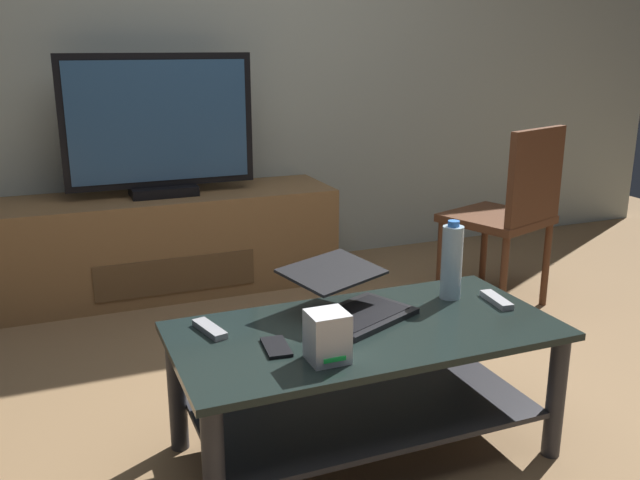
{
  "coord_description": "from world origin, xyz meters",
  "views": [
    {
      "loc": [
        -0.98,
        -1.85,
        1.31
      ],
      "look_at": [
        -0.03,
        0.46,
        0.59
      ],
      "focal_mm": 38.59,
      "sensor_mm": 36.0,
      "label": 1
    }
  ],
  "objects_px": {
    "television": "(160,128)",
    "laptop": "(350,297)",
    "coffee_table": "(365,367)",
    "router_box": "(327,337)",
    "tv_remote": "(210,329)",
    "media_cabinet": "(166,242)",
    "water_bottle_near": "(452,262)",
    "dining_chair": "(511,209)",
    "soundbar_remote": "(496,300)",
    "cell_phone": "(276,347)"
  },
  "relations": [
    {
      "from": "television",
      "to": "dining_chair",
      "type": "xyz_separation_m",
      "value": [
        1.54,
        -0.92,
        -0.36
      ]
    },
    {
      "from": "laptop",
      "to": "cell_phone",
      "type": "relative_size",
      "value": 3.28
    },
    {
      "from": "television",
      "to": "soundbar_remote",
      "type": "relative_size",
      "value": 6.11
    },
    {
      "from": "water_bottle_near",
      "to": "tv_remote",
      "type": "height_order",
      "value": "water_bottle_near"
    },
    {
      "from": "router_box",
      "to": "water_bottle_near",
      "type": "xyz_separation_m",
      "value": [
        0.59,
        0.3,
        0.06
      ]
    },
    {
      "from": "router_box",
      "to": "laptop",
      "type": "bearing_deg",
      "value": 55.04
    },
    {
      "from": "router_box",
      "to": "television",
      "type": "bearing_deg",
      "value": 93.12
    },
    {
      "from": "television",
      "to": "cell_phone",
      "type": "bearing_deg",
      "value": -90.04
    },
    {
      "from": "water_bottle_near",
      "to": "cell_phone",
      "type": "height_order",
      "value": "water_bottle_near"
    },
    {
      "from": "television",
      "to": "water_bottle_near",
      "type": "height_order",
      "value": "television"
    },
    {
      "from": "television",
      "to": "dining_chair",
      "type": "height_order",
      "value": "television"
    },
    {
      "from": "television",
      "to": "laptop",
      "type": "distance_m",
      "value": 1.75
    },
    {
      "from": "coffee_table",
      "to": "television",
      "type": "relative_size",
      "value": 1.25
    },
    {
      "from": "coffee_table",
      "to": "television",
      "type": "bearing_deg",
      "value": 99.77
    },
    {
      "from": "tv_remote",
      "to": "dining_chair",
      "type": "bearing_deg",
      "value": 9.9
    },
    {
      "from": "water_bottle_near",
      "to": "dining_chair",
      "type": "bearing_deg",
      "value": 42.22
    },
    {
      "from": "television",
      "to": "media_cabinet",
      "type": "bearing_deg",
      "value": 90.0
    },
    {
      "from": "dining_chair",
      "to": "soundbar_remote",
      "type": "relative_size",
      "value": 5.79
    },
    {
      "from": "dining_chair",
      "to": "soundbar_remote",
      "type": "distance_m",
      "value": 1.12
    },
    {
      "from": "coffee_table",
      "to": "water_bottle_near",
      "type": "xyz_separation_m",
      "value": [
        0.39,
        0.13,
        0.27
      ]
    },
    {
      "from": "television",
      "to": "soundbar_remote",
      "type": "xyz_separation_m",
      "value": [
        0.82,
        -1.78,
        -0.43
      ]
    },
    {
      "from": "coffee_table",
      "to": "cell_phone",
      "type": "xyz_separation_m",
      "value": [
        -0.31,
        -0.04,
        0.14
      ]
    },
    {
      "from": "laptop",
      "to": "router_box",
      "type": "bearing_deg",
      "value": -124.96
    },
    {
      "from": "dining_chair",
      "to": "cell_phone",
      "type": "relative_size",
      "value": 6.62
    },
    {
      "from": "water_bottle_near",
      "to": "soundbar_remote",
      "type": "relative_size",
      "value": 1.75
    },
    {
      "from": "media_cabinet",
      "to": "soundbar_remote",
      "type": "bearing_deg",
      "value": -65.43
    },
    {
      "from": "router_box",
      "to": "dining_chair",
      "type": "bearing_deg",
      "value": 36.38
    },
    {
      "from": "router_box",
      "to": "tv_remote",
      "type": "distance_m",
      "value": 0.42
    },
    {
      "from": "coffee_table",
      "to": "television",
      "type": "distance_m",
      "value": 1.92
    },
    {
      "from": "media_cabinet",
      "to": "dining_chair",
      "type": "bearing_deg",
      "value": -31.52
    },
    {
      "from": "coffee_table",
      "to": "media_cabinet",
      "type": "bearing_deg",
      "value": 99.66
    },
    {
      "from": "media_cabinet",
      "to": "laptop",
      "type": "height_order",
      "value": "laptop"
    },
    {
      "from": "laptop",
      "to": "tv_remote",
      "type": "bearing_deg",
      "value": 176.4
    },
    {
      "from": "laptop",
      "to": "water_bottle_near",
      "type": "xyz_separation_m",
      "value": [
        0.39,
        0.0,
        0.07
      ]
    },
    {
      "from": "tv_remote",
      "to": "soundbar_remote",
      "type": "distance_m",
      "value": 0.99
    },
    {
      "from": "media_cabinet",
      "to": "water_bottle_near",
      "type": "bearing_deg",
      "value": -67.55
    },
    {
      "from": "media_cabinet",
      "to": "cell_phone",
      "type": "distance_m",
      "value": 1.87
    },
    {
      "from": "coffee_table",
      "to": "television",
      "type": "xyz_separation_m",
      "value": [
        -0.31,
        1.8,
        0.58
      ]
    },
    {
      "from": "media_cabinet",
      "to": "television",
      "type": "relative_size",
      "value": 1.86
    },
    {
      "from": "laptop",
      "to": "tv_remote",
      "type": "relative_size",
      "value": 2.87
    },
    {
      "from": "coffee_table",
      "to": "water_bottle_near",
      "type": "bearing_deg",
      "value": 18.19
    },
    {
      "from": "router_box",
      "to": "cell_phone",
      "type": "bearing_deg",
      "value": 130.29
    },
    {
      "from": "coffee_table",
      "to": "laptop",
      "type": "bearing_deg",
      "value": 89.95
    },
    {
      "from": "laptop",
      "to": "router_box",
      "type": "relative_size",
      "value": 3.16
    },
    {
      "from": "coffee_table",
      "to": "media_cabinet",
      "type": "xyz_separation_m",
      "value": [
        -0.31,
        1.83,
        -0.04
      ]
    },
    {
      "from": "tv_remote",
      "to": "soundbar_remote",
      "type": "relative_size",
      "value": 1.0
    },
    {
      "from": "coffee_table",
      "to": "cell_phone",
      "type": "height_order",
      "value": "cell_phone"
    },
    {
      "from": "dining_chair",
      "to": "tv_remote",
      "type": "bearing_deg",
      "value": -156.59
    },
    {
      "from": "dining_chair",
      "to": "cell_phone",
      "type": "bearing_deg",
      "value": -148.99
    },
    {
      "from": "dining_chair",
      "to": "laptop",
      "type": "xyz_separation_m",
      "value": [
        -1.22,
        -0.76,
        -0.02
      ]
    }
  ]
}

